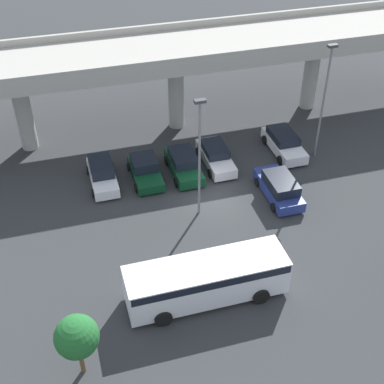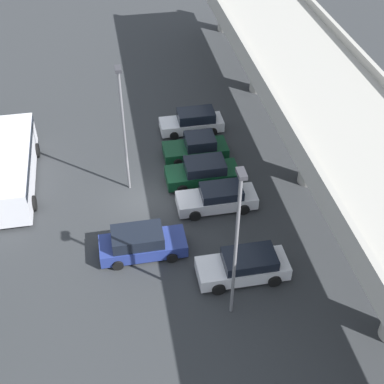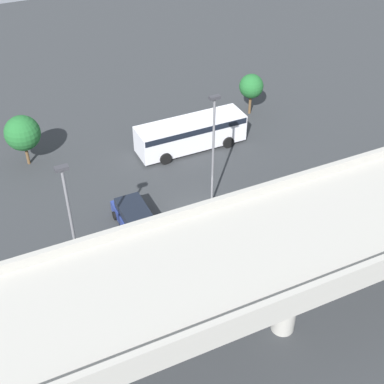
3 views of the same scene
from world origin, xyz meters
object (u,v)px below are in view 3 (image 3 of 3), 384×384
shuttle_bus (191,132)px  tree_front_left (251,86)px  parked_car_3 (209,253)px  parked_car_2 (242,237)px  lamp_post_near_aisle (213,145)px  lamp_post_mid_lot (72,225)px  parked_car_5 (124,284)px  parked_car_0 (322,215)px  parked_car_4 (135,218)px  parked_car_1 (281,226)px  tree_front_centre (22,133)px

shuttle_bus → tree_front_left: (-7.28, -2.93, 1.18)m
parked_car_3 → tree_front_left: tree_front_left is taller
parked_car_2 → lamp_post_near_aisle: 6.36m
lamp_post_near_aisle → lamp_post_mid_lot: 11.46m
parked_car_5 → lamp_post_near_aisle: (-8.54, -5.37, 4.20)m
parked_car_0 → parked_car_4: bearing=66.3°
shuttle_bus → lamp_post_mid_lot: size_ratio=1.00×
parked_car_1 → tree_front_centre: 20.67m
parked_car_4 → parked_car_5: parked_car_4 is taller
parked_car_2 → lamp_post_mid_lot: 11.34m
parked_car_2 → tree_front_left: size_ratio=1.25×
parked_car_1 → lamp_post_near_aisle: 7.02m
lamp_post_mid_lot → tree_front_centre: size_ratio=2.16×
parked_car_1 → parked_car_5: size_ratio=0.90×
parked_car_5 → parked_car_2: bearing=-85.9°
shuttle_bus → parked_car_1: bearing=-85.9°
parked_car_3 → lamp_post_mid_lot: (7.81, -1.02, 4.49)m
parked_car_0 → parked_car_2: (5.98, -0.45, -0.00)m
parked_car_3 → parked_car_4: parked_car_4 is taller
parked_car_0 → parked_car_3: parked_car_0 is taller
parked_car_4 → lamp_post_near_aisle: bearing=91.4°
parked_car_3 → parked_car_4: (3.00, -5.04, 0.06)m
parked_car_4 → tree_front_left: tree_front_left is taller
parked_car_4 → lamp_post_near_aisle: size_ratio=0.57×
lamp_post_near_aisle → tree_front_left: size_ratio=2.26×
parked_car_0 → lamp_post_near_aisle: (5.71, -5.23, 4.19)m
parked_car_4 → tree_front_centre: tree_front_centre is taller
parked_car_4 → tree_front_left: bearing=124.6°
parked_car_3 → lamp_post_near_aisle: size_ratio=0.57×
parked_car_2 → shuttle_bus: (-2.01, -12.00, 0.73)m
parked_car_4 → shuttle_bus: bearing=134.0°
lamp_post_mid_lot → tree_front_left: size_ratio=2.39×
parked_car_4 → parked_car_5: 5.87m
parked_car_4 → parked_car_3: bearing=30.8°
parked_car_1 → parked_car_3: 5.50m
parked_car_3 → lamp_post_near_aisle: 7.28m
parked_car_1 → parked_car_5: parked_car_1 is taller
parked_car_0 → parked_car_4: size_ratio=0.95×
lamp_post_mid_lot → tree_front_left: 24.48m
lamp_post_mid_lot → tree_front_left: bearing=-144.0°
parked_car_1 → tree_front_left: size_ratio=1.17×
parked_car_2 → tree_front_left: 17.68m
parked_car_2 → tree_front_centre: bearing=34.4°
parked_car_2 → tree_front_centre: size_ratio=1.13×
tree_front_left → parked_car_1: bearing=67.0°
parked_car_1 → tree_front_centre: tree_front_centre is taller
parked_car_2 → lamp_post_mid_lot: bearing=86.6°
parked_car_1 → parked_car_2: (2.89, -0.14, 0.07)m
parked_car_5 → lamp_post_near_aisle: bearing=-57.8°
parked_car_2 → lamp_post_mid_lot: lamp_post_mid_lot is taller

